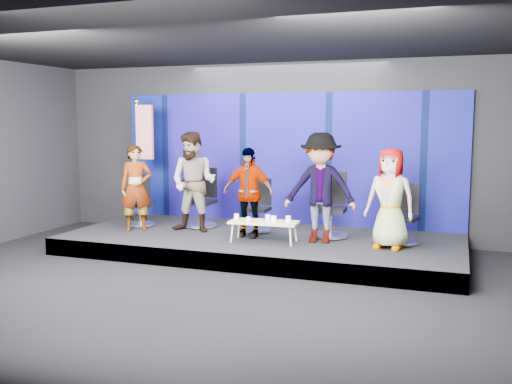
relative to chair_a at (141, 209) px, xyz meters
The scene contains 21 objects.
ground 3.73m from the chair_a, 45.93° to the right, with size 10.00×10.00×0.00m, color black.
room_walls 4.10m from the chair_a, 45.93° to the right, with size 10.02×8.02×3.51m.
riser 2.61m from the chair_a, ahead, with size 7.00×3.00×0.30m, color black.
backdrop 3.03m from the chair_a, 27.04° to the left, with size 7.00×0.08×2.60m, color navy.
chair_a is the anchor object (origin of this frame).
panelist_a 0.69m from the chair_a, 66.88° to the right, with size 0.59×0.39×1.61m, color black.
chair_b 1.22m from the chair_a, 13.95° to the left, with size 0.65×0.65×1.14m.
panelist_b 1.41m from the chair_a, ahead, with size 0.90×0.70×1.85m, color black.
chair_c 2.37m from the chair_a, ahead, with size 0.55×0.55×0.98m.
panelist_c 2.43m from the chair_a, ahead, with size 0.93×0.39×1.59m, color black.
chair_d 3.76m from the chair_a, ahead, with size 0.68×0.68×1.15m.
panelist_d 3.74m from the chair_a, ahead, with size 1.20×0.69×1.86m, color black.
chair_e 5.02m from the chair_a, ahead, with size 0.67×0.67×1.00m.
panelist_e 4.88m from the chair_a, ahead, with size 0.79×0.52×1.63m, color black.
coffee_table 2.84m from the chair_a, 12.65° to the right, with size 1.19×0.56×0.36m.
mug_a 2.35m from the chair_a, 15.11° to the right, with size 0.08×0.08×0.10m, color white.
mug_b 2.66m from the chair_a, 16.58° to the right, with size 0.07×0.07×0.08m, color white.
mug_c 2.87m from the chair_a, 10.91° to the right, with size 0.09×0.09×0.10m, color white.
mug_d 3.02m from the chair_a, 12.06° to the right, with size 0.09×0.09×0.10m, color white.
mug_e 3.24m from the chair_a, ahead, with size 0.09×0.09×0.11m, color white.
flag_stand 1.17m from the chair_a, 115.85° to the left, with size 0.57×0.33×2.50m.
Camera 1 is at (3.31, -7.00, 2.36)m, focal length 40.00 mm.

